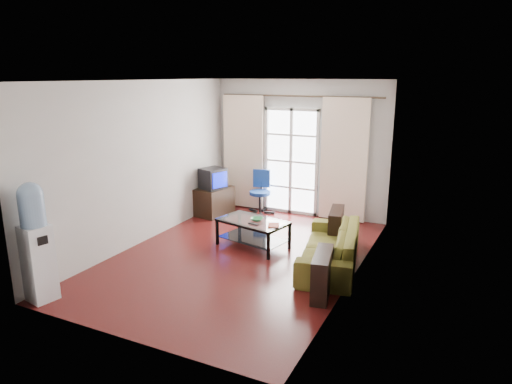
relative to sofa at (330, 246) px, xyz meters
The scene contains 20 objects.
floor 1.44m from the sofa, 167.45° to the right, with size 5.20×5.20×0.00m, color #561714.
ceiling 2.79m from the sofa, 167.45° to the right, with size 5.20×5.20×0.00m, color white.
wall_back 2.88m from the sofa, 120.88° to the left, with size 3.60×0.02×2.70m, color beige.
wall_front 3.38m from the sofa, 115.28° to the right, with size 3.60×0.02×2.70m, color beige.
wall_left 3.36m from the sofa, behind, with size 0.02×5.20×2.70m, color beige.
wall_right 1.18m from the sofa, 35.51° to the right, with size 0.02×5.20×2.70m, color beige.
french_door 2.82m from the sofa, 124.21° to the left, with size 1.16×0.06×2.15m.
curtain_rod 3.33m from the sofa, 122.01° to the left, with size 0.04×0.04×3.30m, color #4C3F2D.
curtain_left 3.49m from the sofa, 139.79° to the left, with size 0.90×0.07×2.35m, color #FFE8CD.
curtain_right 2.40m from the sofa, 100.98° to the left, with size 0.90×0.07×2.35m, color #FFE8CD.
radiator 2.27m from the sofa, 104.61° to the left, with size 0.64×0.12×0.64m, color gray.
sofa is the anchor object (origin of this frame).
coffee_table 1.38m from the sofa, behind, with size 1.24×0.87×0.46m.
bowl 1.32m from the sofa, behind, with size 0.22×0.22×0.05m, color #3D8F34.
book 1.04m from the sofa, behind, with size 0.24×0.28×0.02m, color maroon.
remote 1.28m from the sofa, behind, with size 0.17×0.05×0.02m, color black.
tv_stand 3.23m from the sofa, 153.22° to the left, with size 0.51×0.76×0.56m, color black.
crt_tv 3.25m from the sofa, 153.86° to the left, with size 0.55×0.56×0.41m.
task_chair 2.83m from the sofa, 136.91° to the left, with size 0.75×0.75×0.89m.
water_cooler 4.02m from the sofa, 138.22° to the right, with size 0.37×0.37×1.53m.
Camera 1 is at (3.15, -5.94, 2.78)m, focal length 32.00 mm.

